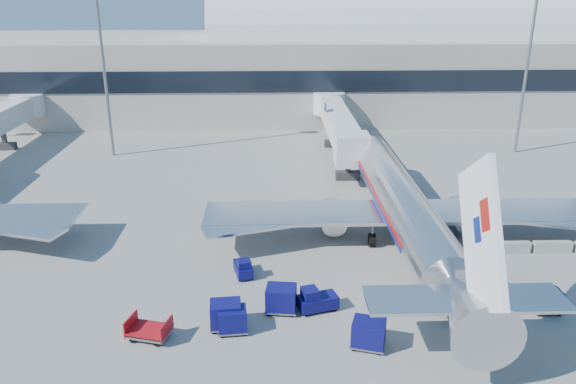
{
  "coord_description": "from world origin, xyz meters",
  "views": [
    {
      "loc": [
        -0.53,
        -36.94,
        19.59
      ],
      "look_at": [
        0.76,
        6.0,
        3.78
      ],
      "focal_mm": 35.0,
      "sensor_mm": 36.0,
      "label": 1
    }
  ],
  "objects_px": {
    "jetbridge_near": "(337,121)",
    "mast_east": "(532,30)",
    "tug_right": "(454,278)",
    "cart_open_red": "(150,331)",
    "cart_train_c": "(226,314)",
    "tug_left": "(243,268)",
    "tug_lead": "(316,300)",
    "cart_train_a": "(281,299)",
    "cart_solo_far": "(547,300)",
    "barrier_mid": "(552,247)",
    "cart_train_b": "(233,320)",
    "airliner_main": "(404,207)",
    "barrier_near": "(511,247)",
    "mast_west": "(100,31)",
    "cart_solo_near": "(369,333)"
  },
  "relations": [
    {
      "from": "jetbridge_near",
      "to": "mast_east",
      "type": "bearing_deg",
      "value": -2.07
    },
    {
      "from": "tug_right",
      "to": "cart_open_red",
      "type": "distance_m",
      "value": 20.47
    },
    {
      "from": "cart_train_c",
      "to": "tug_left",
      "type": "bearing_deg",
      "value": 78.57
    },
    {
      "from": "tug_lead",
      "to": "tug_left",
      "type": "distance_m",
      "value": 6.77
    },
    {
      "from": "cart_train_a",
      "to": "cart_solo_far",
      "type": "relative_size",
      "value": 1.25
    },
    {
      "from": "tug_lead",
      "to": "cart_solo_far",
      "type": "relative_size",
      "value": 1.58
    },
    {
      "from": "tug_left",
      "to": "barrier_mid",
      "type": "bearing_deg",
      "value": -96.44
    },
    {
      "from": "jetbridge_near",
      "to": "cart_train_b",
      "type": "xyz_separation_m",
      "value": [
        -10.58,
        -38.83,
        -3.09
      ]
    },
    {
      "from": "airliner_main",
      "to": "barrier_mid",
      "type": "height_order",
      "value": "airliner_main"
    },
    {
      "from": "barrier_near",
      "to": "cart_train_a",
      "type": "height_order",
      "value": "cart_train_a"
    },
    {
      "from": "mast_west",
      "to": "cart_train_b",
      "type": "distance_m",
      "value": 43.93
    },
    {
      "from": "cart_solo_far",
      "to": "airliner_main",
      "type": "bearing_deg",
      "value": 121.73
    },
    {
      "from": "barrier_mid",
      "to": "mast_west",
      "type": "bearing_deg",
      "value": 145.86
    },
    {
      "from": "jetbridge_near",
      "to": "cart_train_a",
      "type": "xyz_separation_m",
      "value": [
        -7.62,
        -36.68,
        -2.99
      ]
    },
    {
      "from": "mast_west",
      "to": "cart_train_a",
      "type": "xyz_separation_m",
      "value": [
        19.98,
        -35.87,
        -13.85
      ]
    },
    {
      "from": "airliner_main",
      "to": "cart_train_a",
      "type": "distance_m",
      "value": 14.56
    },
    {
      "from": "tug_left",
      "to": "tug_right",
      "type": "bearing_deg",
      "value": -111.86
    },
    {
      "from": "airliner_main",
      "to": "cart_solo_far",
      "type": "bearing_deg",
      "value": -57.8
    },
    {
      "from": "tug_left",
      "to": "cart_train_a",
      "type": "bearing_deg",
      "value": -164.86
    },
    {
      "from": "tug_right",
      "to": "tug_left",
      "type": "xyz_separation_m",
      "value": [
        -14.58,
        2.07,
        -0.06
      ]
    },
    {
      "from": "cart_open_red",
      "to": "cart_solo_far",
      "type": "bearing_deg",
      "value": 20.06
    },
    {
      "from": "cart_train_c",
      "to": "cart_open_red",
      "type": "relative_size",
      "value": 0.75
    },
    {
      "from": "mast_east",
      "to": "cart_open_red",
      "type": "xyz_separation_m",
      "value": [
        -37.83,
        -38.55,
        -14.33
      ]
    },
    {
      "from": "airliner_main",
      "to": "jetbridge_near",
      "type": "relative_size",
      "value": 1.35
    },
    {
      "from": "tug_lead",
      "to": "cart_train_a",
      "type": "relative_size",
      "value": 1.27
    },
    {
      "from": "tug_left",
      "to": "cart_train_c",
      "type": "relative_size",
      "value": 1.13
    },
    {
      "from": "cart_train_a",
      "to": "cart_solo_near",
      "type": "distance_m",
      "value": 6.31
    },
    {
      "from": "cart_train_a",
      "to": "tug_right",
      "type": "bearing_deg",
      "value": 19.93
    },
    {
      "from": "tug_right",
      "to": "cart_solo_near",
      "type": "xyz_separation_m",
      "value": [
        -7.0,
        -6.64,
        0.22
      ]
    },
    {
      "from": "cart_train_a",
      "to": "cart_solo_far",
      "type": "distance_m",
      "value": 16.9
    },
    {
      "from": "tug_right",
      "to": "tug_left",
      "type": "distance_m",
      "value": 14.72
    },
    {
      "from": "jetbridge_near",
      "to": "barrier_mid",
      "type": "height_order",
      "value": "jetbridge_near"
    },
    {
      "from": "jetbridge_near",
      "to": "tug_right",
      "type": "height_order",
      "value": "jetbridge_near"
    },
    {
      "from": "barrier_near",
      "to": "cart_train_b",
      "type": "distance_m",
      "value": 23.26
    },
    {
      "from": "tug_lead",
      "to": "barrier_near",
      "type": "bearing_deg",
      "value": 9.46
    },
    {
      "from": "tug_left",
      "to": "cart_solo_far",
      "type": "relative_size",
      "value": 1.35
    },
    {
      "from": "cart_train_b",
      "to": "barrier_near",
      "type": "bearing_deg",
      "value": 20.09
    },
    {
      "from": "cart_solo_far",
      "to": "barrier_near",
      "type": "bearing_deg",
      "value": 81.88
    },
    {
      "from": "cart_train_a",
      "to": "cart_solo_near",
      "type": "xyz_separation_m",
      "value": [
        4.93,
        -3.93,
        -0.02
      ]
    },
    {
      "from": "mast_west",
      "to": "cart_solo_far",
      "type": "relative_size",
      "value": 13.0
    },
    {
      "from": "tug_lead",
      "to": "cart_open_red",
      "type": "xyz_separation_m",
      "value": [
        -10.05,
        -2.77,
        -0.28
      ]
    },
    {
      "from": "tug_lead",
      "to": "cart_train_a",
      "type": "distance_m",
      "value": 2.25
    },
    {
      "from": "mast_east",
      "to": "cart_open_red",
      "type": "relative_size",
      "value": 8.16
    },
    {
      "from": "tug_lead",
      "to": "mast_west",
      "type": "bearing_deg",
      "value": 105.07
    },
    {
      "from": "cart_train_c",
      "to": "cart_solo_near",
      "type": "relative_size",
      "value": 0.9
    },
    {
      "from": "airliner_main",
      "to": "cart_solo_far",
      "type": "xyz_separation_m",
      "value": [
        6.87,
        -10.91,
        -2.11
      ]
    },
    {
      "from": "tug_right",
      "to": "cart_train_c",
      "type": "bearing_deg",
      "value": -150.69
    },
    {
      "from": "mast_west",
      "to": "tug_right",
      "type": "height_order",
      "value": "mast_west"
    },
    {
      "from": "jetbridge_near",
      "to": "mast_east",
      "type": "distance_m",
      "value": 24.91
    },
    {
      "from": "cart_solo_far",
      "to": "tug_right",
      "type": "bearing_deg",
      "value": 146.32
    }
  ]
}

